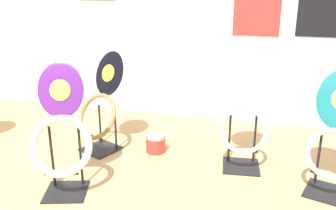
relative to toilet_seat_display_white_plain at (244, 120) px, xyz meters
The scene contains 4 objects.
toilet_seat_display_white_plain is the anchor object (origin of this frame).
toilet_seat_display_purple_note 1.33m from the toilet_seat_display_white_plain, 148.49° to the right, with size 0.46×0.39×0.88m.
toilet_seat_display_jazz_black 1.17m from the toilet_seat_display_white_plain, behind, with size 0.47×0.47×0.83m.
paint_can 0.78m from the toilet_seat_display_white_plain, behind, with size 0.17×0.17×0.14m.
Camera 1 is at (1.00, -1.39, 1.40)m, focal length 40.00 mm.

